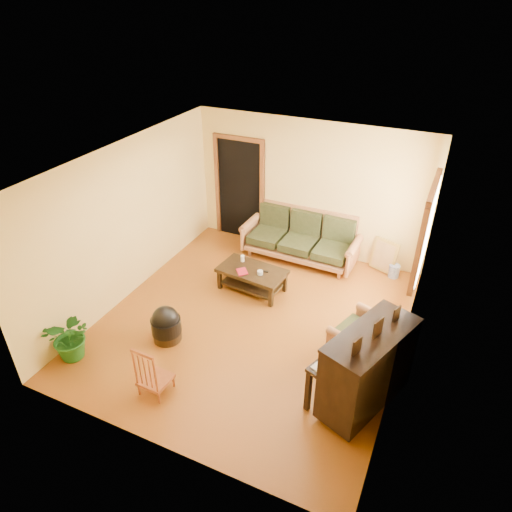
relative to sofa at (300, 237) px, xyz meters
The scene contains 16 objects.
floor 2.16m from the sofa, 90.11° to the right, with size 5.00×5.00×0.00m, color #66320D.
doorway 1.60m from the sofa, 165.74° to the left, with size 1.08×0.16×2.05m, color black.
window 2.57m from the sofa, 20.17° to the right, with size 0.12×1.36×1.46m, color white.
sofa is the anchor object (origin of this frame).
coffee_table 1.40m from the sofa, 106.00° to the right, with size 1.15×0.63×0.42m, color black.
armchair 2.67m from the sofa, 51.10° to the right, with size 0.76×0.80×0.80m, color #935936.
piano 3.59m from the sofa, 56.93° to the right, with size 0.78×1.32×1.17m, color black.
footstool 3.19m from the sofa, 108.36° to the right, with size 0.45×0.45×0.43m, color black.
red_chair 3.97m from the sofa, 98.00° to the right, with size 0.37×0.41×0.80m, color brown.
leaning_frame 1.59m from the sofa, ahead, with size 0.49×0.11×0.65m, color #AD8E39.
ceramic_crock 1.83m from the sofa, ahead, with size 0.19×0.19×0.24m, color #2F458F.
potted_plant 4.37m from the sofa, 117.07° to the right, with size 0.66×0.57×0.73m, color #1A5317.
book 1.63m from the sofa, 110.08° to the right, with size 0.17×0.22×0.02m, color maroon.
candle 1.32m from the sofa, 119.38° to the right, with size 0.07×0.07×0.12m, color white.
glass_jar 1.41m from the sofa, 98.03° to the right, with size 0.10×0.10×0.07m, color silver.
remote 1.31m from the sofa, 97.43° to the right, with size 0.15×0.04×0.02m, color black.
Camera 1 is at (2.42, -5.11, 4.67)m, focal length 32.00 mm.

